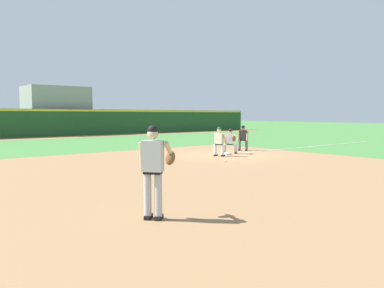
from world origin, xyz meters
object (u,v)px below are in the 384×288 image
baseball (226,161)px  umpire (243,137)px  baserunner (219,140)px  first_base_bag (226,154)px  first_baseman (231,140)px  pitcher (154,166)px

baseball → umpire: umpire is taller
baseball → baserunner: baserunner is taller
first_base_bag → baserunner: (-0.83, -0.32, 0.75)m
first_baseman → baseball: bearing=-138.5°
first_base_bag → baseball: bearing=-135.0°
pitcher → first_baseman: (10.00, 7.90, -0.33)m
baserunner → umpire: bearing=22.1°
first_baseman → baserunner: 1.42m
pitcher → umpire: size_ratio=1.27×
baseball → baserunner: 2.22m
first_baseman → umpire: bearing=22.5°
first_base_bag → baserunner: bearing=-158.7°
first_baseman → umpire: size_ratio=0.92×
first_baseman → umpire: 1.85m
baseball → baserunner: size_ratio=0.05×
baserunner → baseball: bearing=-125.1°
first_base_bag → baserunner: baserunner is taller
pitcher → baseball: bearing=37.2°
first_baseman → baserunner: baserunner is taller
pitcher → baserunner: bearing=40.4°
first_baseman → umpire: (1.71, 0.71, 0.06)m
first_base_bag → pitcher: size_ratio=0.20×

